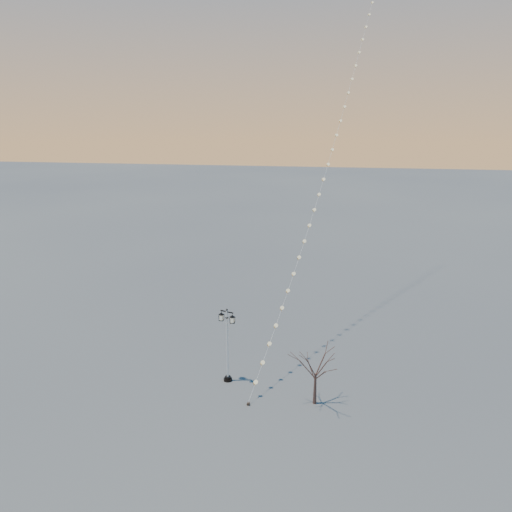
# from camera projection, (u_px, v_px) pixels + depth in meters

# --- Properties ---
(ground) EXTENTS (300.00, 300.00, 0.00)m
(ground) POSITION_uv_depth(u_px,v_px,m) (231.00, 398.00, 32.96)
(ground) COLOR #505251
(ground) RESTS_ON ground
(street_lamp) EXTENTS (1.26, 0.76, 5.18)m
(street_lamp) POSITION_uv_depth(u_px,v_px,m) (227.00, 342.00, 34.35)
(street_lamp) COLOR black
(street_lamp) RESTS_ON ground
(bare_tree) EXTENTS (2.24, 2.24, 3.71)m
(bare_tree) POSITION_uv_depth(u_px,v_px,m) (316.00, 366.00, 31.66)
(bare_tree) COLOR #422B24
(bare_tree) RESTS_ON ground
(kite_train) EXTENTS (8.46, 32.65, 32.15)m
(kite_train) POSITION_uv_depth(u_px,v_px,m) (331.00, 132.00, 42.47)
(kite_train) COLOR #34261B
(kite_train) RESTS_ON ground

